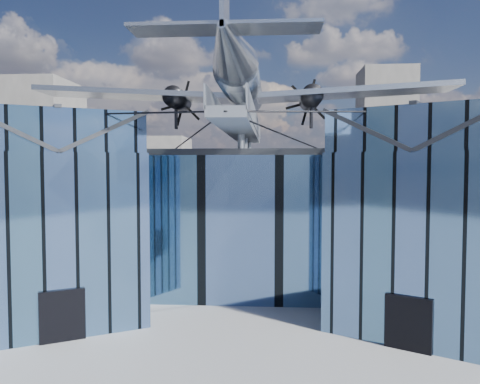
{
  "coord_description": "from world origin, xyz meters",
  "views": [
    {
      "loc": [
        1.98,
        -26.87,
        8.72
      ],
      "look_at": [
        0.0,
        2.0,
        7.2
      ],
      "focal_mm": 35.0,
      "sensor_mm": 36.0,
      "label": 1
    }
  ],
  "objects": [
    {
      "name": "ground_plane",
      "position": [
        0.0,
        0.0,
        0.0
      ],
      "size": [
        120.0,
        120.0,
        0.0
      ],
      "primitive_type": "plane",
      "color": "gray"
    },
    {
      "name": "museum",
      "position": [
        0.0,
        5.82,
        5.54
      ],
      "size": [
        32.88,
        24.5,
        17.6
      ],
      "color": "#4F74A1",
      "rests_on": "ground"
    },
    {
      "name": "bg_towers",
      "position": [
        1.45,
        50.49,
        10.01
      ],
      "size": [
        77.0,
        24.5,
        26.0
      ],
      "color": "slate",
      "rests_on": "ground"
    }
  ]
}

